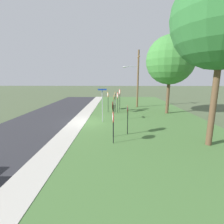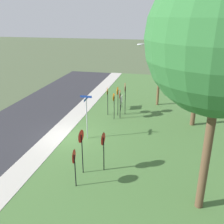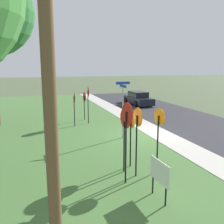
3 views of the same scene
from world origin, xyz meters
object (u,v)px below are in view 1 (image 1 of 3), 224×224
(oak_tree_left, at_px, (170,60))
(stop_sign_near_right, at_px, (117,98))
(oak_tree_right, at_px, (224,17))
(street_name_post, at_px, (102,103))
(yield_sign_near_right, at_px, (127,112))
(notice_board, at_px, (115,103))
(stop_sign_near_left, at_px, (108,98))
(stop_sign_far_right, at_px, (120,95))
(stop_sign_far_center, at_px, (114,100))
(utility_pole, at_px, (137,77))
(yield_sign_near_left, at_px, (113,120))
(stop_sign_far_left, at_px, (115,97))
(yield_sign_far_left, at_px, (113,110))

(oak_tree_left, bearing_deg, stop_sign_near_right, -91.82)
(oak_tree_right, bearing_deg, street_name_post, -127.46)
(yield_sign_near_right, height_order, notice_board, yield_sign_near_right)
(oak_tree_left, bearing_deg, yield_sign_near_right, -34.83)
(oak_tree_right, bearing_deg, stop_sign_near_left, -146.25)
(yield_sign_near_right, bearing_deg, stop_sign_near_right, -171.62)
(stop_sign_far_right, xyz_separation_m, yield_sign_near_right, (8.82, 0.34, -0.35))
(stop_sign_near_left, xyz_separation_m, oak_tree_right, (10.26, 6.85, 5.67))
(stop_sign_far_center, xyz_separation_m, stop_sign_far_right, (-1.30, 0.70, 0.46))
(stop_sign_near_right, relative_size, yield_sign_near_right, 1.08)
(stop_sign_far_right, bearing_deg, stop_sign_near_left, -81.03)
(oak_tree_left, bearing_deg, stop_sign_near_left, -95.02)
(street_name_post, relative_size, oak_tree_right, 0.31)
(street_name_post, relative_size, utility_pole, 0.40)
(stop_sign_near_left, relative_size, yield_sign_near_left, 1.18)
(yield_sign_near_left, bearing_deg, notice_board, 172.68)
(stop_sign_far_center, height_order, stop_sign_far_right, stop_sign_far_right)
(stop_sign_far_left, height_order, yield_sign_near_left, stop_sign_far_left)
(yield_sign_far_left, relative_size, street_name_post, 0.82)
(street_name_post, distance_m, oak_tree_left, 9.58)
(stop_sign_near_right, relative_size, notice_board, 2.01)
(stop_sign_far_center, bearing_deg, oak_tree_right, 33.80)
(oak_tree_left, height_order, oak_tree_right, oak_tree_right)
(stop_sign_far_left, relative_size, stop_sign_far_center, 1.15)
(stop_sign_near_right, bearing_deg, stop_sign_far_right, 155.02)
(stop_sign_far_left, height_order, stop_sign_far_right, stop_sign_far_right)
(stop_sign_near_right, bearing_deg, oak_tree_right, 22.28)
(oak_tree_left, xyz_separation_m, oak_tree_right, (9.63, -0.33, 1.27))
(stop_sign_near_right, xyz_separation_m, stop_sign_far_left, (-0.49, -0.29, 0.04))
(stop_sign_near_left, height_order, yield_sign_near_left, stop_sign_near_left)
(stop_sign_far_center, bearing_deg, notice_board, 177.83)
(stop_sign_near_right, relative_size, utility_pole, 0.31)
(stop_sign_near_left, bearing_deg, utility_pole, 122.01)
(oak_tree_right, bearing_deg, oak_tree_left, 178.04)
(yield_sign_near_left, height_order, notice_board, yield_sign_near_left)
(stop_sign_near_right, xyz_separation_m, stop_sign_far_center, (0.41, -0.43, -0.22))
(yield_sign_far_left, bearing_deg, notice_board, -176.11)
(stop_sign_far_right, xyz_separation_m, yield_sign_far_left, (9.35, -0.73, -0.13))
(yield_sign_near_left, bearing_deg, stop_sign_near_left, 177.63)
(stop_sign_far_right, xyz_separation_m, utility_pole, (-3.26, 2.52, 2.28))
(yield_sign_far_left, bearing_deg, yield_sign_near_left, 6.07)
(stop_sign_far_center, height_order, notice_board, stop_sign_far_center)
(yield_sign_near_right, xyz_separation_m, oak_tree_left, (-7.74, 5.38, 4.44))
(stop_sign_far_right, bearing_deg, stop_sign_far_center, -36.60)
(stop_sign_far_right, distance_m, utility_pole, 4.71)
(street_name_post, height_order, notice_board, street_name_post)
(yield_sign_near_right, distance_m, utility_pole, 12.55)
(yield_sign_near_left, bearing_deg, utility_pole, 160.21)
(yield_sign_near_left, distance_m, notice_board, 11.91)
(stop_sign_far_left, height_order, utility_pole, utility_pole)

